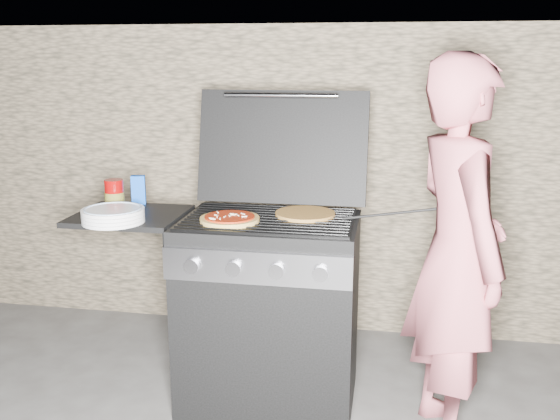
% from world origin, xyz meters
% --- Properties ---
extents(ground, '(50.00, 50.00, 0.00)m').
position_xyz_m(ground, '(0.00, 0.00, 0.00)').
color(ground, '#3F3C39').
extents(stone_wall, '(8.00, 0.35, 1.80)m').
position_xyz_m(stone_wall, '(0.00, 1.05, 0.90)').
color(stone_wall, '#887459').
rests_on(stone_wall, ground).
extents(gas_grill, '(1.34, 0.79, 0.91)m').
position_xyz_m(gas_grill, '(-0.25, 0.00, 0.46)').
color(gas_grill, black).
rests_on(gas_grill, ground).
extents(pizza_topped, '(0.34, 0.34, 0.03)m').
position_xyz_m(pizza_topped, '(-0.16, -0.09, 0.93)').
color(pizza_topped, gold).
rests_on(pizza_topped, gas_grill).
extents(pizza_plain, '(0.35, 0.35, 0.01)m').
position_xyz_m(pizza_plain, '(0.15, 0.07, 0.92)').
color(pizza_plain, gold).
rests_on(pizza_plain, gas_grill).
extents(sauce_jar, '(0.10, 0.10, 0.14)m').
position_xyz_m(sauce_jar, '(-0.78, 0.09, 0.97)').
color(sauce_jar, '#780505').
rests_on(sauce_jar, gas_grill).
extents(blue_carton, '(0.08, 0.06, 0.14)m').
position_xyz_m(blue_carton, '(-0.70, 0.19, 0.97)').
color(blue_carton, blue).
rests_on(blue_carton, gas_grill).
extents(plate_stack, '(0.33, 0.33, 0.06)m').
position_xyz_m(plate_stack, '(-0.67, -0.17, 0.93)').
color(plate_stack, silver).
rests_on(plate_stack, gas_grill).
extents(person, '(0.56, 0.69, 1.64)m').
position_xyz_m(person, '(0.82, -0.13, 0.82)').
color(person, '#AF535C').
rests_on(person, ground).
extents(tongs, '(0.44, 0.05, 0.09)m').
position_xyz_m(tongs, '(0.55, 0.00, 0.96)').
color(tongs, black).
rests_on(tongs, gas_grill).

